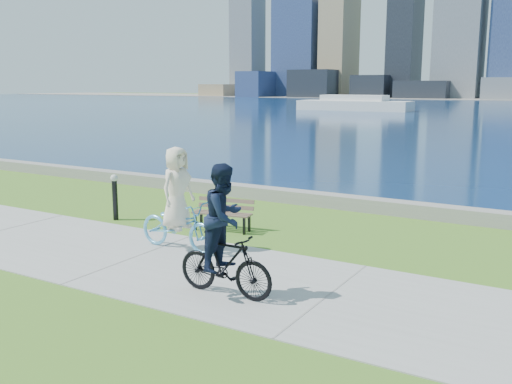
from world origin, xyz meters
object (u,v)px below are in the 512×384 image
bollard_lamp (115,194)px  cyclist_woman (178,212)px  park_bench (223,211)px  cyclist_man (225,241)px

bollard_lamp → cyclist_woman: cyclist_woman is taller
park_bench → cyclist_man: cyclist_man is taller
cyclist_woman → cyclist_man: (2.20, -1.63, 0.11)m
cyclist_man → park_bench: bearing=34.0°
park_bench → bollard_lamp: bearing=-179.3°
bollard_lamp → cyclist_woman: size_ratio=0.55×
bollard_lamp → cyclist_man: 5.91m
park_bench → cyclist_man: (2.33, -3.44, 0.47)m
park_bench → cyclist_man: bearing=-65.8°
park_bench → bollard_lamp: size_ratio=1.27×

